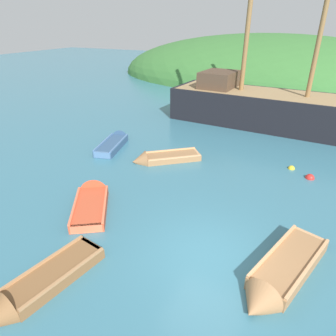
{
  "coord_description": "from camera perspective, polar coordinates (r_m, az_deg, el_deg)",
  "views": [
    {
      "loc": [
        1.89,
        -6.71,
        6.43
      ],
      "look_at": [
        -3.58,
        4.48,
        0.25
      ],
      "focal_mm": 31.74,
      "sensor_mm": 36.0,
      "label": 1
    }
  ],
  "objects": [
    {
      "name": "ground_plane",
      "position": [
        9.49,
        7.91,
        -16.6
      ],
      "size": [
        120.0,
        120.0,
        0.0
      ],
      "primitive_type": "plane",
      "color": "teal"
    },
    {
      "name": "shore_hill",
      "position": [
        41.88,
        18.41,
        16.3
      ],
      "size": [
        39.15,
        25.06,
        10.26
      ],
      "primitive_type": "ellipsoid",
      "color": "#387033",
      "rests_on": "ground"
    },
    {
      "name": "sailing_ship",
      "position": [
        21.55,
        18.04,
        10.21
      ],
      "size": [
        15.57,
        4.77,
        13.53
      ],
      "rotation": [
        0.0,
        0.0,
        -0.06
      ],
      "color": "black",
      "rests_on": "ground"
    },
    {
      "name": "rowboat_portside",
      "position": [
        17.41,
        -10.14,
        4.72
      ],
      "size": [
        1.83,
        3.62,
        0.95
      ],
      "rotation": [
        0.0,
        0.0,
        1.83
      ],
      "color": "#335175",
      "rests_on": "ground"
    },
    {
      "name": "rowboat_outer_right",
      "position": [
        15.2,
        -1.31,
        1.73
      ],
      "size": [
        3.34,
        3.02,
        1.03
      ],
      "rotation": [
        0.0,
        0.0,
        3.83
      ],
      "color": "#9E7047",
      "rests_on": "ground"
    },
    {
      "name": "rowboat_far",
      "position": [
        9.13,
        -23.48,
        -20.24
      ],
      "size": [
        1.55,
        3.48,
        0.96
      ],
      "rotation": [
        0.0,
        0.0,
        4.54
      ],
      "color": "brown",
      "rests_on": "ground"
    },
    {
      "name": "rowboat_outer_left",
      "position": [
        12.07,
        -14.37,
        -6.17
      ],
      "size": [
        2.73,
        3.32,
        1.12
      ],
      "rotation": [
        0.0,
        0.0,
        2.15
      ],
      "color": "#C64C2D",
      "rests_on": "ground"
    },
    {
      "name": "rowboat_center",
      "position": [
        9.23,
        20.78,
        -18.73
      ],
      "size": [
        2.18,
        3.94,
        1.05
      ],
      "rotation": [
        0.0,
        0.0,
        4.4
      ],
      "color": "#9E7047",
      "rests_on": "ground"
    },
    {
      "name": "buoy_yellow",
      "position": [
        15.59,
        22.59,
        -0.14
      ],
      "size": [
        0.32,
        0.32,
        0.32
      ],
      "primitive_type": "sphere",
      "color": "yellow",
      "rests_on": "ground"
    },
    {
      "name": "buoy_red",
      "position": [
        15.0,
        25.56,
        -1.79
      ],
      "size": [
        0.41,
        0.41,
        0.41
      ],
      "primitive_type": "sphere",
      "color": "red",
      "rests_on": "ground"
    }
  ]
}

